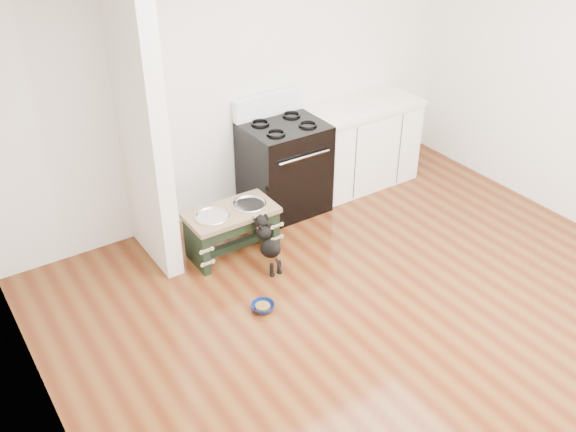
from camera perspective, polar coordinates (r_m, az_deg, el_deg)
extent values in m
plane|color=#4D200D|center=(5.13, 10.75, -10.43)|extent=(5.00, 5.00, 0.00)
plane|color=silver|center=(6.18, -4.16, 12.31)|extent=(5.00, 0.00, 5.00)
plane|color=silver|center=(3.32, -20.41, -8.79)|extent=(0.00, 5.00, 5.00)
cube|color=silver|center=(5.38, -13.00, 8.55)|extent=(0.15, 0.80, 2.70)
cube|color=black|center=(6.38, -0.35, 4.33)|extent=(0.76, 0.65, 0.92)
cube|color=black|center=(6.18, 1.23, 2.73)|extent=(0.58, 0.02, 0.50)
cylinder|color=silver|center=(6.00, 1.48, 5.25)|extent=(0.56, 0.02, 0.02)
cube|color=white|center=(6.35, -1.74, 9.85)|extent=(0.76, 0.08, 0.22)
torus|color=black|center=(5.98, -1.08, 7.39)|extent=(0.18, 0.18, 0.02)
torus|color=black|center=(6.16, 1.77, 8.15)|extent=(0.18, 0.18, 0.02)
torus|color=black|center=(6.20, -2.49, 8.28)|extent=(0.18, 0.18, 0.02)
torus|color=black|center=(6.37, 0.31, 8.99)|extent=(0.18, 0.18, 0.02)
cube|color=white|center=(6.94, 6.37, 6.22)|extent=(1.20, 0.60, 0.86)
cube|color=beige|center=(6.76, 6.60, 9.70)|extent=(1.24, 0.64, 0.05)
cube|color=black|center=(6.94, 7.53, 2.60)|extent=(1.20, 0.06, 0.10)
cube|color=black|center=(5.71, -8.11, -2.65)|extent=(0.07, 0.39, 0.40)
cube|color=black|center=(5.99, -2.01, -0.55)|extent=(0.07, 0.39, 0.40)
cube|color=black|center=(5.63, -4.17, -1.13)|extent=(0.65, 0.03, 0.10)
cube|color=black|center=(5.92, -4.93, -2.66)|extent=(0.65, 0.07, 0.07)
cube|color=brown|center=(5.72, -5.09, 0.28)|extent=(0.81, 0.43, 0.04)
cylinder|color=silver|center=(5.65, -6.76, -0.25)|extent=(0.28, 0.28, 0.05)
cylinder|color=silver|center=(5.80, -3.45, 0.84)|extent=(0.28, 0.28, 0.05)
torus|color=silver|center=(5.63, -6.78, -0.02)|extent=(0.32, 0.32, 0.02)
torus|color=silver|center=(5.78, -3.46, 1.07)|extent=(0.32, 0.32, 0.02)
cylinder|color=black|center=(5.61, -1.46, -4.80)|extent=(0.04, 0.04, 0.12)
cylinder|color=black|center=(5.64, -0.79, -4.54)|extent=(0.04, 0.04, 0.12)
sphere|color=black|center=(5.63, -1.39, -5.25)|extent=(0.04, 0.04, 0.04)
sphere|color=black|center=(5.66, -0.72, -4.99)|extent=(0.04, 0.04, 0.04)
ellipsoid|color=black|center=(5.58, -1.57, -2.94)|extent=(0.14, 0.33, 0.29)
sphere|color=black|center=(5.59, -2.17, -1.43)|extent=(0.13, 0.13, 0.13)
sphere|color=black|center=(5.57, -2.40, -0.48)|extent=(0.12, 0.12, 0.12)
sphere|color=black|center=(5.61, -3.14, -0.24)|extent=(0.04, 0.04, 0.04)
sphere|color=black|center=(5.65, -2.48, -0.02)|extent=(0.04, 0.04, 0.04)
cylinder|color=black|center=(5.55, -0.85, -4.37)|extent=(0.02, 0.09, 0.11)
torus|color=#C2394A|center=(5.58, -2.30, -0.95)|extent=(0.11, 0.07, 0.10)
imported|color=navy|center=(5.26, -2.25, -8.08)|extent=(0.25, 0.25, 0.06)
cylinder|color=#553518|center=(5.26, -2.25, -8.05)|extent=(0.12, 0.12, 0.02)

